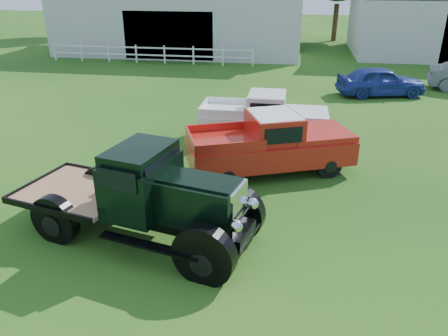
% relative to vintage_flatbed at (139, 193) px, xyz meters
% --- Properties ---
extents(ground, '(120.00, 120.00, 0.00)m').
position_rel_vintage_flatbed_xyz_m(ground, '(1.44, 0.67, -1.13)').
color(ground, '#184011').
extents(shed_left, '(18.80, 10.20, 5.60)m').
position_rel_vintage_flatbed_xyz_m(shed_left, '(-5.56, 26.67, 1.67)').
color(shed_left, '#B5B5B5').
rests_on(shed_left, ground).
extents(fence_rail, '(14.20, 0.16, 1.20)m').
position_rel_vintage_flatbed_xyz_m(fence_rail, '(-6.56, 20.67, -0.53)').
color(fence_rail, white).
rests_on(fence_rail, ground).
extents(vintage_flatbed, '(6.07, 3.49, 2.26)m').
position_rel_vintage_flatbed_xyz_m(vintage_flatbed, '(0.00, 0.00, 0.00)').
color(vintage_flatbed, black).
rests_on(vintage_flatbed, ground).
extents(red_pickup, '(5.53, 3.80, 1.88)m').
position_rel_vintage_flatbed_xyz_m(red_pickup, '(2.67, 4.18, -0.19)').
color(red_pickup, red).
rests_on(red_pickup, ground).
extents(white_pickup, '(4.74, 1.85, 1.74)m').
position_rel_vintage_flatbed_xyz_m(white_pickup, '(2.26, 6.90, -0.26)').
color(white_pickup, white).
rests_on(white_pickup, ground).
extents(misc_car_blue, '(4.55, 2.65, 1.45)m').
position_rel_vintage_flatbed_xyz_m(misc_car_blue, '(7.51, 14.29, -0.40)').
color(misc_car_blue, navy).
rests_on(misc_car_blue, ground).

